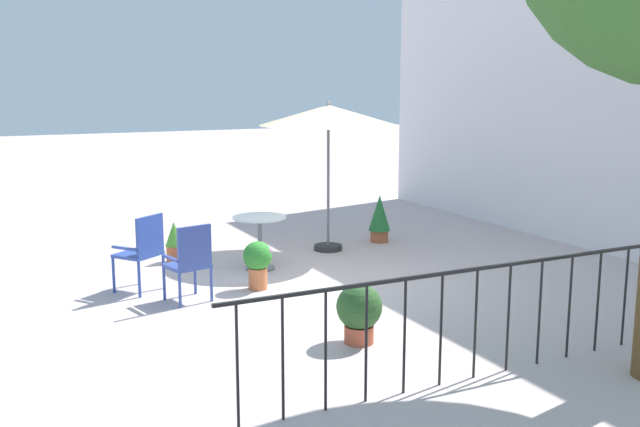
# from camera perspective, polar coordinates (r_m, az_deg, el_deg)

# --- Properties ---
(ground_plane) EXTENTS (60.00, 60.00, 0.00)m
(ground_plane) POSITION_cam_1_polar(r_m,az_deg,el_deg) (9.74, -0.30, -5.14)
(ground_plane) COLOR beige
(villa_facade) EXTENTS (10.46, 0.30, 5.29)m
(villa_facade) POSITION_cam_1_polar(r_m,az_deg,el_deg) (12.23, 20.42, 9.90)
(villa_facade) COLOR white
(villa_facade) RESTS_ON ground
(terrace_railing) EXTENTS (0.03, 5.17, 1.01)m
(terrace_railing) POSITION_cam_1_polar(r_m,az_deg,el_deg) (6.64, 13.47, -6.73)
(terrace_railing) COLOR black
(terrace_railing) RESTS_ON ground
(patio_umbrella_0) EXTENTS (2.12, 2.12, 2.32)m
(patio_umbrella_0) POSITION_cam_1_polar(r_m,az_deg,el_deg) (11.08, 0.66, 7.63)
(patio_umbrella_0) COLOR #2D2D2D
(patio_umbrella_0) RESTS_ON ground
(cafe_table_0) EXTENTS (0.75, 0.75, 0.75)m
(cafe_table_0) POSITION_cam_1_polar(r_m,az_deg,el_deg) (10.15, -4.78, -1.50)
(cafe_table_0) COLOR silver
(cafe_table_0) RESTS_ON ground
(patio_chair_0) EXTENTS (0.65, 0.66, 0.98)m
(patio_chair_0) POSITION_cam_1_polar(r_m,az_deg,el_deg) (9.28, -13.77, -2.65)
(patio_chair_0) COLOR #2E489E
(patio_chair_0) RESTS_ON ground
(patio_chair_1) EXTENTS (0.52, 0.54, 0.95)m
(patio_chair_1) POSITION_cam_1_polar(r_m,az_deg,el_deg) (8.71, -10.18, -3.54)
(patio_chair_1) COLOR #344898
(patio_chair_1) RESTS_ON ground
(potted_plant_0) EXTENTS (0.36, 0.36, 0.78)m
(potted_plant_0) POSITION_cam_1_polar(r_m,az_deg,el_deg) (11.92, 4.71, -0.29)
(potted_plant_0) COLOR #A05334
(potted_plant_0) RESTS_ON ground
(potted_plant_1) EXTENTS (0.47, 0.47, 0.61)m
(potted_plant_1) POSITION_cam_1_polar(r_m,az_deg,el_deg) (7.33, 3.11, -7.66)
(potted_plant_1) COLOR #BA5438
(potted_plant_1) RESTS_ON ground
(potted_plant_2) EXTENTS (0.26, 0.26, 0.60)m
(potted_plant_2) POSITION_cam_1_polar(r_m,az_deg,el_deg) (10.77, -11.41, -2.14)
(potted_plant_2) COLOR #CE623E
(potted_plant_2) RESTS_ON ground
(potted_plant_3) EXTENTS (0.37, 0.37, 0.62)m
(potted_plant_3) POSITION_cam_1_polar(r_m,az_deg,el_deg) (9.20, -4.92, -3.74)
(potted_plant_3) COLOR #CE7041
(potted_plant_3) RESTS_ON ground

